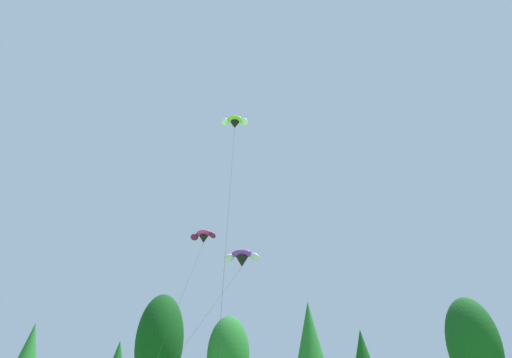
# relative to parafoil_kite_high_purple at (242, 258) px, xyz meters

# --- Properties ---
(treeline_tree_a) EXTENTS (4.06, 4.06, 11.20)m
(treeline_tree_a) POSITION_rel_parafoil_kite_high_purple_xyz_m (-31.73, 14.49, -5.92)
(treeline_tree_a) COLOR #472D19
(treeline_tree_a) RESTS_ON ground_plane
(treeline_tree_c) EXTENTS (5.48, 5.48, 13.65)m
(treeline_tree_c) POSITION_rel_parafoil_kite_high_purple_xyz_m (-13.59, 13.73, -4.67)
(treeline_tree_c) COLOR #472D19
(treeline_tree_c) RESTS_ON ground_plane
(treeline_tree_d) EXTENTS (4.75, 4.75, 10.93)m
(treeline_tree_d) POSITION_rel_parafoil_kite_high_purple_xyz_m (-5.51, 14.63, -6.32)
(treeline_tree_d) COLOR #472D19
(treeline_tree_d) RESTS_ON ground_plane
(treeline_tree_e) EXTENTS (4.37, 4.37, 12.59)m
(treeline_tree_e) POSITION_rel_parafoil_kite_high_purple_xyz_m (3.44, 16.80, -5.05)
(treeline_tree_e) COLOR #472D19
(treeline_tree_e) RESTS_ON ground_plane
(treeline_tree_g) EXTENTS (4.88, 4.88, 11.40)m
(treeline_tree_g) POSITION_rel_parafoil_kite_high_purple_xyz_m (19.58, 13.12, -6.03)
(treeline_tree_g) COLOR #472D19
(treeline_tree_g) RESTS_ON ground_plane
(parafoil_kite_high_purple) EXTENTS (3.31, 13.04, 12.09)m
(parafoil_kite_high_purple) POSITION_rel_parafoil_kite_high_purple_xyz_m (0.00, 0.00, 0.00)
(parafoil_kite_high_purple) COLOR purple
(parafoil_kite_mid_lime_white) EXTENTS (3.35, 9.24, 21.80)m
(parafoil_kite_mid_lime_white) POSITION_rel_parafoil_kite_high_purple_xyz_m (0.85, -5.96, 9.89)
(parafoil_kite_mid_lime_white) COLOR #93D633
(parafoil_kite_far_magenta) EXTENTS (6.24, 19.69, 17.01)m
(parafoil_kite_far_magenta) POSITION_rel_parafoil_kite_high_purple_xyz_m (-6.24, 6.64, 4.96)
(parafoil_kite_far_magenta) COLOR #D12893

